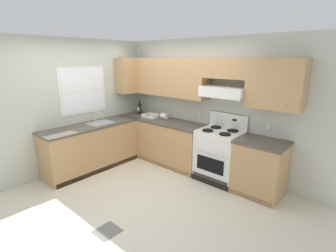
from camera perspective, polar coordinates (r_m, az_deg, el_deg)
The scene contains 10 objects.
ground_plane at distance 4.49m, azimuth -7.79°, elevation -13.85°, with size 7.04×7.04×0.00m, color beige.
floor_accent_tile at distance 3.59m, azimuth -13.72°, elevation -22.38°, with size 0.30×0.30×0.01m, color slate.
wall_back at distance 4.87m, azimuth 8.52°, elevation 6.92°, with size 4.68×0.57×2.55m.
wall_left at distance 5.42m, azimuth -17.68°, elevation 5.76°, with size 0.47×4.00×2.55m.
counter_back_run at distance 5.07m, azimuth 3.28°, elevation -4.59°, with size 3.60×0.65×0.91m.
counter_left_run at distance 5.23m, azimuth -17.01°, elevation -4.54°, with size 0.63×1.91×1.13m.
stove at distance 4.64m, azimuth 11.60°, elevation -6.48°, with size 0.76×0.62×1.20m.
wine_bottle at distance 5.89m, azimuth -6.55°, elevation 4.21°, with size 0.08×0.08×0.36m.
bowl at distance 5.52m, azimuth -3.93°, elevation 2.26°, with size 0.37×0.26×0.07m.
paper_towel_roll at distance 5.34m, azimuth -0.87°, elevation 2.31°, with size 0.14×0.13×0.13m.
Camera 1 is at (3.00, -2.53, 2.18)m, focal length 26.56 mm.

